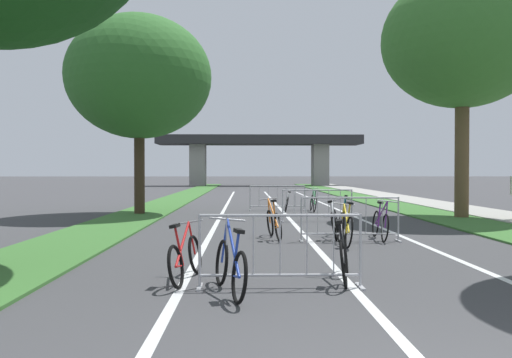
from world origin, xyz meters
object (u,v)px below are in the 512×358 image
(bicycle_orange_5, at_px, (274,223))
(bicycle_yellow_7, at_px, (345,228))
(bicycle_white_1, at_px, (287,203))
(bicycle_green_8, at_px, (313,202))
(bicycle_blue_0, at_px, (230,266))
(crowd_barrier_nearest, at_px, (280,251))
(bicycle_silver_6, at_px, (335,223))
(bicycle_teal_3, at_px, (345,210))
(bicycle_red_9, at_px, (186,258))
(bicycle_purple_4, at_px, (380,224))
(tree_right_maple_mid, at_px, (463,41))
(crowd_barrier_second, at_px, (350,219))
(bicycle_black_2, at_px, (344,255))
(tree_left_oak_near, at_px, (139,77))
(crowd_barrier_third, at_px, (317,206))
(crowd_barrier_fourth, at_px, (277,198))

(bicycle_orange_5, height_order, bicycle_yellow_7, bicycle_orange_5)
(bicycle_white_1, xyz_separation_m, bicycle_green_8, (1.08, -0.08, 0.02))
(bicycle_blue_0, bearing_deg, crowd_barrier_nearest, 13.35)
(bicycle_silver_6, bearing_deg, bicycle_teal_3, 89.27)
(bicycle_red_9, bearing_deg, bicycle_purple_4, 56.79)
(tree_right_maple_mid, relative_size, bicycle_orange_5, 5.22)
(bicycle_teal_3, relative_size, bicycle_orange_5, 0.96)
(crowd_barrier_second, distance_m, bicycle_white_1, 9.12)
(bicycle_yellow_7, xyz_separation_m, bicycle_red_9, (-3.13, -3.71, -0.04))
(bicycle_blue_0, relative_size, bicycle_black_2, 1.02)
(bicycle_blue_0, relative_size, bicycle_orange_5, 1.05)
(bicycle_yellow_7, bearing_deg, bicycle_purple_4, 43.40)
(bicycle_white_1, bearing_deg, bicycle_blue_0, -93.88)
(bicycle_green_8, bearing_deg, bicycle_yellow_7, -93.22)
(bicycle_blue_0, relative_size, bicycle_red_9, 1.00)
(tree_right_maple_mid, bearing_deg, bicycle_purple_4, -128.09)
(bicycle_yellow_7, relative_size, bicycle_red_9, 0.99)
(bicycle_silver_6, relative_size, bicycle_yellow_7, 1.02)
(bicycle_teal_3, bearing_deg, bicycle_orange_5, 74.99)
(bicycle_silver_6, height_order, bicycle_red_9, bicycle_silver_6)
(crowd_barrier_second, xyz_separation_m, bicycle_orange_5, (-1.76, 0.51, -0.14))
(tree_left_oak_near, bearing_deg, bicycle_purple_4, -44.65)
(crowd_barrier_second, height_order, bicycle_silver_6, crowd_barrier_second)
(tree_right_maple_mid, height_order, bicycle_green_8, tree_right_maple_mid)
(tree_left_oak_near, xyz_separation_m, bicycle_silver_6, (6.22, -6.95, -4.81))
(crowd_barrier_third, bearing_deg, bicycle_green_8, 84.21)
(bicycle_blue_0, height_order, bicycle_purple_4, bicycle_blue_0)
(crowd_barrier_nearest, bearing_deg, bicycle_red_9, 160.99)
(tree_right_maple_mid, xyz_separation_m, bicycle_silver_6, (-5.36, -5.23, -5.82))
(tree_left_oak_near, distance_m, bicycle_orange_5, 9.73)
(crowd_barrier_fourth, distance_m, bicycle_yellow_7, 10.23)
(crowd_barrier_fourth, height_order, bicycle_orange_5, crowd_barrier_fourth)
(crowd_barrier_third, relative_size, bicycle_black_2, 1.39)
(bicycle_silver_6, distance_m, bicycle_red_9, 5.81)
(bicycle_teal_3, bearing_deg, bicycle_purple_4, 102.79)
(crowd_barrier_fourth, xyz_separation_m, bicycle_black_2, (0.15, -13.92, -0.13))
(bicycle_silver_6, bearing_deg, bicycle_green_8, 98.97)
(tree_right_maple_mid, xyz_separation_m, crowd_barrier_third, (-5.21, -1.03, -5.68))
(crowd_barrier_second, height_order, bicycle_green_8, crowd_barrier_second)
(crowd_barrier_fourth, relative_size, bicycle_purple_4, 1.37)
(crowd_barrier_second, bearing_deg, crowd_barrier_nearest, -112.28)
(bicycle_yellow_7, xyz_separation_m, bicycle_green_8, (0.56, 9.62, -0.01))
(bicycle_yellow_7, bearing_deg, tree_right_maple_mid, 51.21)
(bicycle_white_1, distance_m, bicycle_green_8, 1.08)
(tree_right_maple_mid, height_order, bicycle_red_9, tree_right_maple_mid)
(tree_right_maple_mid, xyz_separation_m, crowd_barrier_fourth, (-6.23, 3.76, -5.68))
(crowd_barrier_third, xyz_separation_m, bicycle_yellow_7, (-0.13, -5.40, -0.13))
(crowd_barrier_nearest, bearing_deg, tree_right_maple_mid, 56.35)
(tree_left_oak_near, bearing_deg, crowd_barrier_nearest, -69.95)
(bicycle_green_8, bearing_deg, bicycle_orange_5, -103.72)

